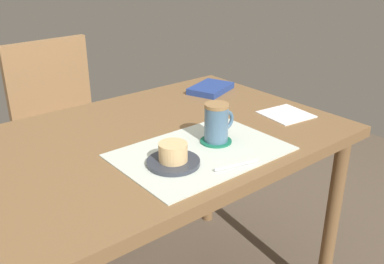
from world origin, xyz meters
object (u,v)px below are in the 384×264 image
(wooden_chair, at_px, (67,132))
(coffee_mug, at_px, (217,122))
(pastry_plate, at_px, (173,162))
(dining_table, at_px, (147,160))
(pastry, at_px, (173,152))
(small_book, at_px, (211,88))

(wooden_chair, relative_size, coffee_mug, 7.77)
(coffee_mug, bearing_deg, pastry_plate, -169.55)
(wooden_chair, height_order, pastry_plate, wooden_chair)
(dining_table, height_order, pastry_plate, pastry_plate)
(dining_table, relative_size, pastry, 15.98)
(coffee_mug, xyz_separation_m, small_book, (0.32, 0.38, -0.05))
(pastry_plate, bearing_deg, small_book, 39.74)
(wooden_chair, bearing_deg, small_book, 127.44)
(dining_table, xyz_separation_m, coffee_mug, (0.14, -0.17, 0.14))
(dining_table, xyz_separation_m, wooden_chair, (0.03, 0.71, -0.15))
(dining_table, bearing_deg, small_book, 25.19)
(dining_table, bearing_deg, coffee_mug, -50.24)
(pastry, relative_size, coffee_mug, 0.67)
(pastry_plate, xyz_separation_m, pastry, (0.00, 0.00, 0.03))
(pastry, distance_m, small_book, 0.65)
(dining_table, relative_size, pastry_plate, 8.62)
(coffee_mug, relative_size, small_book, 0.64)
(pastry_plate, distance_m, pastry, 0.03)
(dining_table, distance_m, coffee_mug, 0.26)
(coffee_mug, bearing_deg, small_book, 50.48)
(wooden_chair, distance_m, small_book, 0.70)
(dining_table, distance_m, pastry, 0.24)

